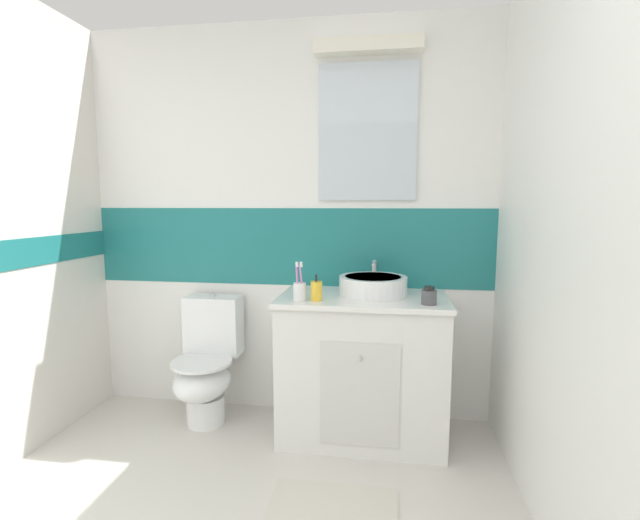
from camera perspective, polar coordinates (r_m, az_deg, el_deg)
name	(u,v)px	position (r m, az deg, el deg)	size (l,w,h in m)	color
wall_back_tiled	(290,221)	(2.92, -3.88, 4.99)	(3.20, 0.20, 2.50)	white
wall_right_plain	(602,243)	(1.76, 32.48, 1.89)	(0.10, 3.48, 2.50)	white
vanity_cabinet	(362,366)	(2.70, 5.46, -13.43)	(0.96, 0.57, 0.85)	silver
sink_basin	(373,285)	(2.61, 6.82, -3.18)	(0.40, 0.44, 0.18)	white
toilet	(207,365)	(2.97, -14.34, -12.92)	(0.37, 0.50, 0.80)	white
toothbrush_cup	(300,290)	(2.45, -2.64, -3.90)	(0.07, 0.07, 0.22)	white
soap_dispenser	(316,291)	(2.44, -0.47, -3.97)	(0.06, 0.06, 0.15)	yellow
hair_gel_jar	(429,296)	(2.42, 13.84, -4.54)	(0.08, 0.08, 0.10)	#4C4C51
bath_mat	(332,513)	(2.28, 1.52, -29.76)	(0.59, 0.42, 0.01)	beige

